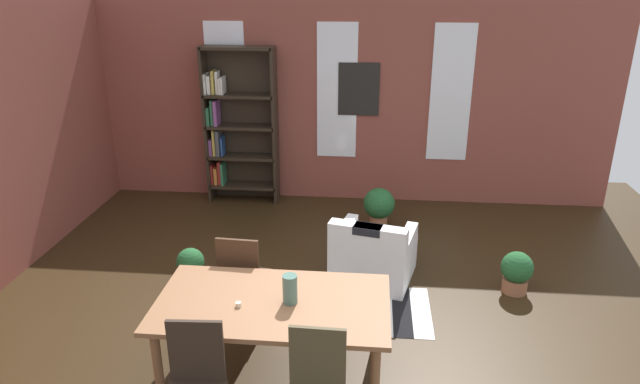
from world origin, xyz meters
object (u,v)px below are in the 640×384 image
(dining_table, at_px, (273,310))
(dining_chair_far_left, at_px, (243,277))
(vase_on_table, at_px, (290,289))
(potted_plant_by_shelf, at_px, (379,206))
(armchair_white, at_px, (373,256))
(potted_plant_window, at_px, (191,265))
(bookshelf_tall, at_px, (236,126))
(potted_plant_corner, at_px, (517,271))

(dining_table, xyz_separation_m, dining_chair_far_left, (-0.41, 0.72, -0.15))
(dining_table, xyz_separation_m, vase_on_table, (0.14, 0.00, 0.20))
(vase_on_table, height_order, potted_plant_by_shelf, vase_on_table)
(vase_on_table, xyz_separation_m, armchair_white, (0.64, 1.70, -0.58))
(potted_plant_by_shelf, bearing_deg, armchair_white, -92.81)
(potted_plant_by_shelf, bearing_deg, potted_plant_window, -139.43)
(armchair_white, xyz_separation_m, potted_plant_window, (-1.90, -0.33, -0.04))
(vase_on_table, height_order, armchair_white, vase_on_table)
(bookshelf_tall, height_order, potted_plant_by_shelf, bookshelf_tall)
(dining_table, xyz_separation_m, armchair_white, (0.78, 1.70, -0.38))
(potted_plant_by_shelf, bearing_deg, vase_on_table, -102.99)
(potted_plant_corner, bearing_deg, dining_chair_far_left, -162.16)
(vase_on_table, relative_size, dining_chair_far_left, 0.24)
(dining_table, xyz_separation_m, potted_plant_corner, (2.25, 1.58, -0.42))
(potted_plant_corner, bearing_deg, vase_on_table, -143.21)
(dining_table, bearing_deg, potted_plant_window, 129.25)
(vase_on_table, xyz_separation_m, bookshelf_tall, (-1.32, 3.84, 0.25))
(armchair_white, distance_m, potted_plant_by_shelf, 1.36)
(dining_chair_far_left, xyz_separation_m, bookshelf_tall, (-0.77, 3.12, 0.59))
(dining_table, relative_size, potted_plant_window, 4.18)
(dining_table, relative_size, bookshelf_tall, 0.82)
(dining_table, xyz_separation_m, bookshelf_tall, (-1.18, 3.84, 0.44))
(vase_on_table, height_order, bookshelf_tall, bookshelf_tall)
(dining_chair_far_left, relative_size, potted_plant_window, 2.21)
(dining_chair_far_left, bearing_deg, vase_on_table, -52.83)
(armchair_white, height_order, potted_plant_by_shelf, armchair_white)
(dining_chair_far_left, distance_m, armchair_white, 1.55)
(dining_table, distance_m, potted_plant_corner, 2.78)
(bookshelf_tall, distance_m, armchair_white, 3.01)
(bookshelf_tall, relative_size, armchair_white, 2.27)
(potted_plant_window, bearing_deg, potted_plant_corner, 3.49)
(potted_plant_corner, xyz_separation_m, potted_plant_window, (-3.37, -0.21, 0.01))
(armchair_white, xyz_separation_m, potted_plant_by_shelf, (0.07, 1.35, 0.02))
(potted_plant_by_shelf, bearing_deg, dining_chair_far_left, -118.23)
(dining_chair_far_left, xyz_separation_m, armchair_white, (1.19, 0.98, -0.23))
(dining_chair_far_left, xyz_separation_m, potted_plant_window, (-0.71, 0.65, -0.27))
(vase_on_table, xyz_separation_m, potted_plant_window, (-1.26, 1.37, -0.61))
(dining_table, relative_size, dining_chair_far_left, 1.90)
(potted_plant_window, bearing_deg, vase_on_table, -47.45)
(potted_plant_by_shelf, height_order, potted_plant_window, potted_plant_by_shelf)
(armchair_white, bearing_deg, potted_plant_corner, -4.71)
(bookshelf_tall, xyz_separation_m, potted_plant_corner, (3.43, -2.26, -0.87))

